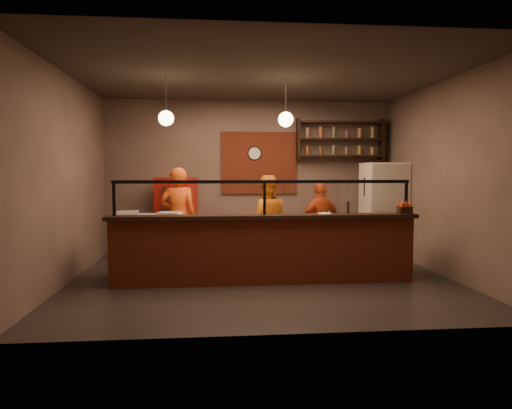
{
  "coord_description": "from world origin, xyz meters",
  "views": [
    {
      "loc": [
        -0.77,
        -7.13,
        1.7
      ],
      "look_at": [
        -0.07,
        0.3,
        1.17
      ],
      "focal_mm": 32.0,
      "sensor_mm": 36.0,
      "label": 1
    }
  ],
  "objects": [
    {
      "name": "wall_left",
      "position": [
        -3.0,
        0.0,
        1.6
      ],
      "size": [
        0.0,
        5.0,
        5.0
      ],
      "primitive_type": "plane",
      "rotation": [
        1.57,
        0.0,
        1.57
      ],
      "color": "#6E5C51",
      "rests_on": "floor"
    },
    {
      "name": "red_cooler",
      "position": [
        -1.51,
        2.15,
        0.8
      ],
      "size": [
        0.85,
        0.81,
        1.6
      ],
      "primitive_type": "cube",
      "rotation": [
        0.0,
        0.0,
        -0.31
      ],
      "color": "#AF140B",
      "rests_on": "floor"
    },
    {
      "name": "worktop",
      "position": [
        0.0,
        0.2,
        0.88
      ],
      "size": [
        4.6,
        0.75,
        0.05
      ],
      "primitive_type": "cube",
      "color": "white",
      "rests_on": "worktop_cabinet"
    },
    {
      "name": "pizza_dough",
      "position": [
        0.54,
        0.12,
        0.91
      ],
      "size": [
        0.55,
        0.55,
        0.01
      ],
      "primitive_type": "cylinder",
      "rotation": [
        0.0,
        0.0,
        0.3
      ],
      "color": "#EFE6CB",
      "rests_on": "worktop"
    },
    {
      "name": "condiment_caddy",
      "position": [
        2.2,
        -0.3,
        1.12
      ],
      "size": [
        0.2,
        0.16,
        0.11
      ],
      "primitive_type": "cube",
      "rotation": [
        0.0,
        0.0,
        0.0
      ],
      "color": "black",
      "rests_on": "counter_ledge"
    },
    {
      "name": "brick_patch",
      "position": [
        0.2,
        2.47,
        1.9
      ],
      "size": [
        1.6,
        0.04,
        1.3
      ],
      "primitive_type": "cube",
      "color": "#91381F",
      "rests_on": "wall_back"
    },
    {
      "name": "cook_right",
      "position": [
        1.26,
        1.3,
        0.76
      ],
      "size": [
        0.97,
        0.66,
        1.52
      ],
      "primitive_type": "imported",
      "rotation": [
        0.0,
        0.0,
        3.5
      ],
      "color": "#C33F12",
      "rests_on": "floor"
    },
    {
      "name": "service_counter",
      "position": [
        0.0,
        -0.3,
        0.5
      ],
      "size": [
        4.6,
        0.25,
        1.0
      ],
      "primitive_type": "cube",
      "color": "#91381F",
      "rests_on": "floor"
    },
    {
      "name": "floor",
      "position": [
        0.0,
        0.0,
        0.0
      ],
      "size": [
        6.0,
        6.0,
        0.0
      ],
      "primitive_type": "plane",
      "color": "black",
      "rests_on": "ground"
    },
    {
      "name": "wall_front",
      "position": [
        0.0,
        -2.5,
        1.6
      ],
      "size": [
        6.0,
        0.0,
        6.0
      ],
      "primitive_type": "plane",
      "rotation": [
        -1.57,
        0.0,
        0.0
      ],
      "color": "#6E5C51",
      "rests_on": "floor"
    },
    {
      "name": "pendant_left",
      "position": [
        -1.5,
        0.2,
        2.55
      ],
      "size": [
        0.24,
        0.24,
        0.77
      ],
      "color": "black",
      "rests_on": "ceiling"
    },
    {
      "name": "pendant_right",
      "position": [
        0.4,
        0.2,
        2.55
      ],
      "size": [
        0.24,
        0.24,
        0.77
      ],
      "color": "black",
      "rests_on": "ceiling"
    },
    {
      "name": "prep_tub_c",
      "position": [
        -1.46,
        0.17,
        0.98
      ],
      "size": [
        0.39,
        0.35,
        0.17
      ],
      "primitive_type": "cube",
      "rotation": [
        0.0,
        0.0,
        -0.25
      ],
      "color": "white",
      "rests_on": "worktop"
    },
    {
      "name": "prep_tub_b",
      "position": [
        -2.15,
        0.39,
        0.99
      ],
      "size": [
        0.37,
        0.32,
        0.17
      ],
      "primitive_type": "cube",
      "rotation": [
        0.0,
        0.0,
        0.13
      ],
      "color": "silver",
      "rests_on": "worktop"
    },
    {
      "name": "wall_clock",
      "position": [
        0.1,
        2.46,
        2.1
      ],
      "size": [
        0.3,
        0.04,
        0.3
      ],
      "primitive_type": "cylinder",
      "rotation": [
        1.57,
        0.0,
        0.0
      ],
      "color": "black",
      "rests_on": "wall_back"
    },
    {
      "name": "rolling_pin",
      "position": [
        -1.08,
        0.35,
        0.93
      ],
      "size": [
        0.32,
        0.19,
        0.06
      ],
      "primitive_type": "cylinder",
      "rotation": [
        0.0,
        1.57,
        0.45
      ],
      "color": "yellow",
      "rests_on": "worktop"
    },
    {
      "name": "sneeze_guard",
      "position": [
        0.0,
        -0.3,
        1.37
      ],
      "size": [
        4.5,
        0.05,
        0.52
      ],
      "color": "white",
      "rests_on": "counter_ledge"
    },
    {
      "name": "cook_mid",
      "position": [
        0.19,
        1.07,
        0.83
      ],
      "size": [
        0.8,
        0.63,
        1.65
      ],
      "primitive_type": "imported",
      "rotation": [
        0.0,
        0.0,
        3.14
      ],
      "color": "orange",
      "rests_on": "floor"
    },
    {
      "name": "prep_tub_a",
      "position": [
        -1.81,
        0.12,
        0.97
      ],
      "size": [
        0.33,
        0.28,
        0.15
      ],
      "primitive_type": "cube",
      "rotation": [
        0.0,
        0.0,
        -0.17
      ],
      "color": "silver",
      "rests_on": "worktop"
    },
    {
      "name": "counter_ledge",
      "position": [
        0.0,
        -0.3,
        1.03
      ],
      "size": [
        4.7,
        0.37,
        0.06
      ],
      "primitive_type": "cube",
      "color": "black",
      "rests_on": "service_counter"
    },
    {
      "name": "worktop_cabinet",
      "position": [
        0.0,
        0.2,
        0.42
      ],
      "size": [
        4.6,
        0.75,
        0.85
      ],
      "primitive_type": "cube",
      "color": "gray",
      "rests_on": "floor"
    },
    {
      "name": "cook_left",
      "position": [
        -1.4,
        1.15,
        0.9
      ],
      "size": [
        0.65,
        0.43,
        1.79
      ],
      "primitive_type": "imported",
      "rotation": [
        0.0,
        0.0,
        3.14
      ],
      "color": "#D84D14",
      "rests_on": "floor"
    },
    {
      "name": "wall_back",
      "position": [
        0.0,
        2.5,
        1.6
      ],
      "size": [
        6.0,
        0.0,
        6.0
      ],
      "primitive_type": "plane",
      "rotation": [
        1.57,
        0.0,
        0.0
      ],
      "color": "#6E5C51",
      "rests_on": "floor"
    },
    {
      "name": "wall_shelving",
      "position": [
        1.9,
        2.32,
        2.4
      ],
      "size": [
        1.84,
        0.28,
        0.85
      ],
      "color": "black",
      "rests_on": "wall_back"
    },
    {
      "name": "pepper_mill",
      "position": [
        1.32,
        -0.23,
        1.16
      ],
      "size": [
        0.05,
        0.05,
        0.19
      ],
      "primitive_type": "cylinder",
      "rotation": [
        0.0,
        0.0,
        -0.2
      ],
      "color": "black",
      "rests_on": "counter_ledge"
    },
    {
      "name": "fridge",
      "position": [
        2.6,
        1.61,
        0.94
      ],
      "size": [
        0.79,
        0.74,
        1.89
      ],
      "primitive_type": "cube",
      "rotation": [
        0.0,
        0.0,
        0.01
      ],
      "color": "beige",
      "rests_on": "floor"
    },
    {
      "name": "small_plate",
      "position": [
        0.94,
        -0.25,
        1.07
      ],
      "size": [
        0.27,
        0.27,
        0.01
      ],
      "primitive_type": "cylinder",
      "rotation": [
        0.0,
        0.0,
        0.4
      ],
      "color": "white",
      "rests_on": "counter_ledge"
    },
    {
      "name": "ceiling",
      "position": [
        0.0,
        0.0,
        3.2
      ],
      "size": [
        6.0,
        6.0,
        0.0
      ],
      "primitive_type": "plane",
      "rotation": [
        3.14,
        0.0,
        0.0
      ],
      "color": "#352F29",
      "rests_on": "wall_back"
    },
    {
      "name": "wall_right",
      "position": [
        3.0,
        0.0,
        1.6
      ],
      "size": [
        0.0,
        5.0,
        5.0
      ],
      "primitive_type": "plane",
      "rotation": [
        1.57,
        0.0,
        -1.57
      ],
      "color": "#6E5C51",
      "rests_on": "floor"
    }
  ]
}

